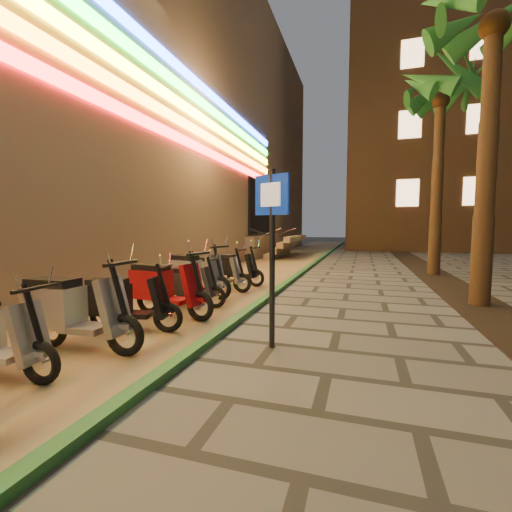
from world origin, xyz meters
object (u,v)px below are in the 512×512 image
(scooter_7, at_px, (70,310))
(scooter_9, at_px, (162,287))
(scooter_11, at_px, (193,273))
(scooter_12, at_px, (216,272))
(scooter_10, at_px, (183,285))
(pedestrian_sign, at_px, (272,233))
(scooter_8, at_px, (122,302))
(scooter_13, at_px, (232,268))

(scooter_7, xyz_separation_m, scooter_9, (0.19, 1.93, -0.00))
(scooter_11, height_order, scooter_12, scooter_11)
(scooter_7, distance_m, scooter_10, 2.77)
(pedestrian_sign, distance_m, scooter_12, 4.60)
(scooter_7, distance_m, scooter_8, 0.92)
(scooter_9, relative_size, scooter_12, 1.10)
(scooter_9, xyz_separation_m, scooter_13, (-0.04, 3.68, -0.05))
(scooter_8, distance_m, scooter_11, 2.91)
(pedestrian_sign, height_order, scooter_12, pedestrian_sign)
(scooter_8, xyz_separation_m, scooter_9, (0.08, 1.02, 0.07))
(scooter_12, bearing_deg, scooter_11, -100.23)
(scooter_9, bearing_deg, scooter_7, -86.82)
(scooter_9, bearing_deg, scooter_13, 99.44)
(pedestrian_sign, xyz_separation_m, scooter_10, (-2.41, 1.84, -1.12))
(scooter_9, bearing_deg, scooter_8, -85.71)
(pedestrian_sign, relative_size, scooter_11, 1.35)
(scooter_7, bearing_deg, scooter_9, 83.21)
(pedestrian_sign, distance_m, scooter_13, 5.39)
(pedestrian_sign, relative_size, scooter_8, 1.56)
(scooter_8, distance_m, scooter_9, 1.02)
(scooter_9, relative_size, scooter_10, 1.19)
(scooter_12, bearing_deg, pedestrian_sign, -50.48)
(scooter_7, relative_size, scooter_11, 0.99)
(scooter_12, relative_size, scooter_13, 1.00)
(scooter_9, bearing_deg, scooter_10, 101.43)
(scooter_7, height_order, scooter_12, scooter_7)
(scooter_9, height_order, scooter_11, scooter_11)
(scooter_13, bearing_deg, scooter_8, -81.36)
(scooter_11, bearing_deg, scooter_12, 89.43)
(scooter_10, relative_size, scooter_13, 0.92)
(scooter_9, xyz_separation_m, scooter_12, (-0.12, 2.70, -0.05))
(scooter_7, bearing_deg, scooter_13, 87.32)
(scooter_12, bearing_deg, scooter_9, -81.81)
(scooter_8, bearing_deg, scooter_9, 73.43)
(scooter_7, xyz_separation_m, scooter_8, (0.11, 0.91, -0.07))
(scooter_7, xyz_separation_m, scooter_11, (-0.17, 3.80, 0.01))
(pedestrian_sign, relative_size, scooter_7, 1.37)
(pedestrian_sign, relative_size, scooter_13, 1.50)
(scooter_8, relative_size, scooter_9, 0.87)
(scooter_7, xyz_separation_m, scooter_13, (0.15, 5.61, -0.05))
(scooter_11, distance_m, scooter_13, 1.84)
(scooter_10, bearing_deg, pedestrian_sign, -40.41)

